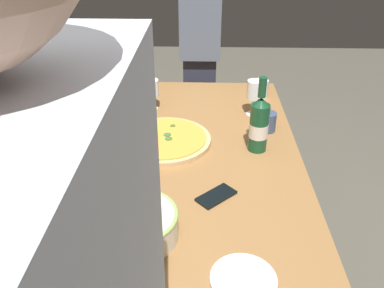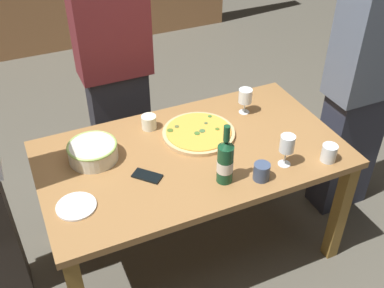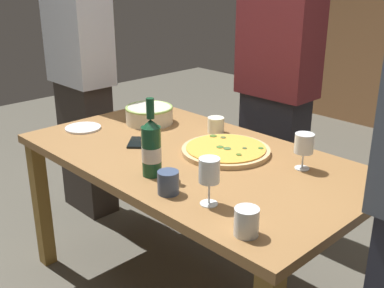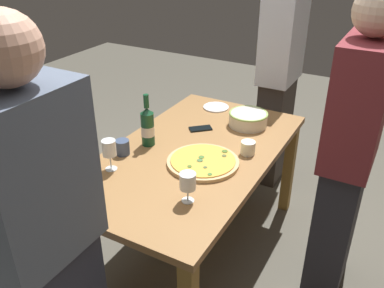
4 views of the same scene
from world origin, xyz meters
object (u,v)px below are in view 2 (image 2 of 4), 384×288
Objects in this scene: wine_bottle at (225,161)px; person_guest_left at (115,69)px; dining_table at (192,165)px; wine_glass_near_pizza at (245,97)px; serving_bowl at (93,151)px; pizza at (199,133)px; person_host at (362,89)px; cell_phone at (147,176)px; cup_spare at (149,122)px; cup_amber at (262,172)px; side_plate at (76,206)px; cup_ceramic at (329,153)px; wine_glass_by_bottle at (287,145)px.

person_guest_left reaches higher than wine_bottle.
wine_glass_near_pizza reaches higher than dining_table.
serving_bowl is 0.80× the size of wine_bottle.
wine_bottle is at bearing -96.40° from pizza.
dining_table is 0.94× the size of person_guest_left.
person_host reaches higher than serving_bowl.
wine_glass_near_pizza is 1.07× the size of cell_phone.
cup_spare is (-0.13, 0.30, 0.13)m from dining_table.
cup_amber is 0.05× the size of person_host.
wine_bottle is at bearing -0.14° from person_guest_left.
side_plate is (-0.87, 0.17, -0.04)m from cup_amber.
person_host is at bearing -0.86° from dining_table.
person_host is at bearing 44.62° from person_guest_left.
pizza is at bearing 20.86° from side_plate.
pizza is 1.57× the size of serving_bowl.
cup_ceramic is (1.10, -0.50, -0.00)m from serving_bowl.
wine_bottle is 0.34m from wine_glass_by_bottle.
wine_bottle reaches higher than cup_spare.
wine_bottle is 1.07m from person_host.
wine_bottle is at bearing -9.00° from side_plate.
person_host is at bearing 21.27° from wine_glass_by_bottle.
wine_glass_by_bottle is at bearing -95.72° from wine_glass_near_pizza.
person_host is at bearing 35.12° from cup_ceramic.
wine_glass_by_bottle is 0.10× the size of person_host.
person_guest_left is (-0.60, 0.62, 0.01)m from wine_glass_near_pizza.
pizza is 0.37m from wine_glass_near_pizza.
serving_bowl is at bearing 162.75° from dining_table.
person_guest_left reaches higher than cup_spare.
person_host is at bearing -7.96° from pizza.
dining_table is 0.53m from wine_glass_by_bottle.
wine_glass_by_bottle is at bearing 15.72° from cup_amber.
cup_spare is 0.55m from person_guest_left.
person_host is (0.86, 0.32, 0.09)m from cup_amber.
dining_table is at bearing -127.76° from pizza.
person_host reaches higher than cell_phone.
wine_bottle is at bearing -72.20° from cup_spare.
dining_table is 0.88m from person_guest_left.
serving_bowl is 2.90× the size of cup_amber.
cup_amber reaches higher than cell_phone.
pizza is 4.56× the size of cup_amber.
dining_table is 0.93× the size of person_host.
wine_glass_by_bottle is (-0.05, -0.51, 0.02)m from wine_glass_near_pizza.
person_guest_left is (-1.25, 0.85, -0.02)m from person_host.
pizza is at bearing 166.75° from cell_phone.
dining_table is at bearing 13.97° from side_plate.
person_guest_left is at bearing 134.15° from wine_glass_near_pizza.
wine_glass_near_pizza is at bearing 33.15° from person_guest_left.
person_host reaches higher than wine_bottle.
cup_ceramic is at bearing -2.29° from cup_amber.
cup_ceramic reaches higher than cup_amber.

